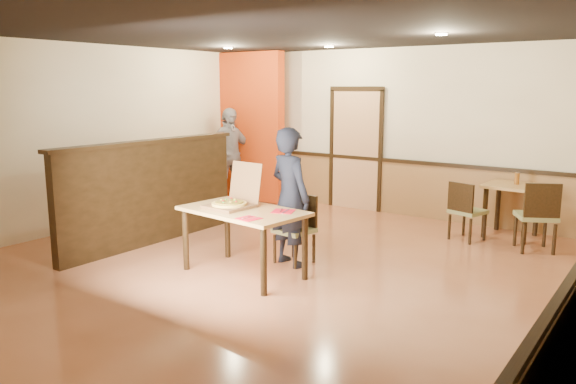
% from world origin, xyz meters
% --- Properties ---
extents(floor, '(7.00, 7.00, 0.00)m').
position_xyz_m(floor, '(0.00, 0.00, 0.00)').
color(floor, '#BD7149').
rests_on(floor, ground).
extents(ceiling, '(7.00, 7.00, 0.00)m').
position_xyz_m(ceiling, '(0.00, 0.00, 2.80)').
color(ceiling, black).
rests_on(ceiling, wall_back).
extents(wall_back, '(7.00, 0.00, 7.00)m').
position_xyz_m(wall_back, '(0.00, 3.50, 1.40)').
color(wall_back, '#FFF2C7').
rests_on(wall_back, floor).
extents(wall_left, '(0.00, 7.00, 7.00)m').
position_xyz_m(wall_left, '(-3.50, 0.00, 1.40)').
color(wall_left, '#FFF2C7').
rests_on(wall_left, floor).
extents(wainscot_back, '(7.00, 0.04, 0.90)m').
position_xyz_m(wainscot_back, '(0.00, 3.47, 0.45)').
color(wainscot_back, olive).
rests_on(wainscot_back, floor).
extents(chair_rail_back, '(7.00, 0.06, 0.06)m').
position_xyz_m(chair_rail_back, '(0.00, 3.45, 0.92)').
color(chair_rail_back, black).
rests_on(chair_rail_back, wall_back).
extents(back_door, '(0.90, 0.06, 2.10)m').
position_xyz_m(back_door, '(-0.80, 3.46, 1.05)').
color(back_door, tan).
rests_on(back_door, wall_back).
extents(booth_partition, '(0.20, 3.10, 1.44)m').
position_xyz_m(booth_partition, '(-2.00, -0.20, 0.74)').
color(booth_partition, black).
rests_on(booth_partition, floor).
extents(red_accent_panel, '(1.60, 0.20, 2.78)m').
position_xyz_m(red_accent_panel, '(-2.90, 3.00, 1.40)').
color(red_accent_panel, '#BE390D').
rests_on(red_accent_panel, floor).
extents(spot_a, '(0.14, 0.14, 0.02)m').
position_xyz_m(spot_a, '(-2.30, 1.80, 2.78)').
color(spot_a, '#FFDEB2').
rests_on(spot_a, ceiling).
extents(spot_b, '(0.14, 0.14, 0.02)m').
position_xyz_m(spot_b, '(-0.80, 2.50, 2.78)').
color(spot_b, '#FFDEB2').
rests_on(spot_b, ceiling).
extents(spot_c, '(0.14, 0.14, 0.02)m').
position_xyz_m(spot_c, '(1.40, 1.50, 2.78)').
color(spot_c, '#FFDEB2').
rests_on(spot_c, ceiling).
extents(main_table, '(1.53, 0.98, 0.78)m').
position_xyz_m(main_table, '(-0.09, -0.50, 0.67)').
color(main_table, tan).
rests_on(main_table, floor).
extents(diner_chair, '(0.47, 0.47, 0.84)m').
position_xyz_m(diner_chair, '(0.15, 0.26, 0.46)').
color(diner_chair, olive).
rests_on(diner_chair, floor).
extents(side_chair_left, '(0.52, 0.52, 0.84)m').
position_xyz_m(side_chair_left, '(1.52, 2.44, 0.46)').
color(side_chair_left, olive).
rests_on(side_chair_left, floor).
extents(side_chair_right, '(0.63, 0.63, 0.94)m').
position_xyz_m(side_chair_right, '(2.47, 2.44, 0.52)').
color(side_chair_right, olive).
rests_on(side_chair_right, floor).
extents(side_table, '(0.76, 0.76, 0.77)m').
position_xyz_m(side_table, '(1.99, 3.05, 0.59)').
color(side_table, tan).
rests_on(side_table, floor).
extents(diner, '(0.70, 0.55, 1.69)m').
position_xyz_m(diner, '(0.13, 0.12, 0.84)').
color(diner, black).
rests_on(diner, floor).
extents(passerby, '(0.66, 1.11, 1.77)m').
position_xyz_m(passerby, '(-3.00, 2.56, 0.89)').
color(passerby, '#94939B').
rests_on(passerby, floor).
extents(pizza_box, '(0.51, 0.59, 0.50)m').
position_xyz_m(pizza_box, '(-0.27, -0.48, 0.84)').
color(pizza_box, brown).
rests_on(pizza_box, main_table).
extents(pizza, '(0.51, 0.51, 0.03)m').
position_xyz_m(pizza, '(-0.27, -0.53, 0.82)').
color(pizza, '#ECC755').
rests_on(pizza, pizza_box).
extents(napkin_near, '(0.25, 0.25, 0.01)m').
position_xyz_m(napkin_near, '(0.26, -0.82, 0.78)').
color(napkin_near, red).
rests_on(napkin_near, main_table).
extents(napkin_far, '(0.30, 0.30, 0.01)m').
position_xyz_m(napkin_far, '(0.35, -0.33, 0.78)').
color(napkin_far, red).
rests_on(napkin_far, main_table).
extents(condiment, '(0.07, 0.07, 0.17)m').
position_xyz_m(condiment, '(2.03, 3.09, 0.85)').
color(condiment, brown).
rests_on(condiment, side_table).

